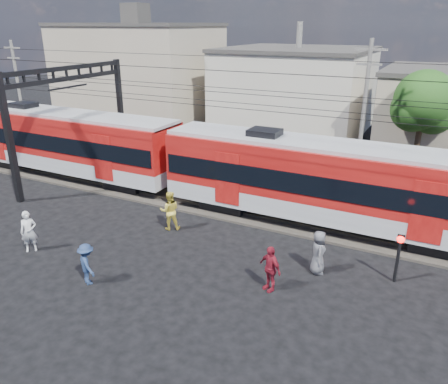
{
  "coord_description": "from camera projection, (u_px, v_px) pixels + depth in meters",
  "views": [
    {
      "loc": [
        10.28,
        -11.35,
        9.26
      ],
      "look_at": [
        1.94,
        5.0,
        2.14
      ],
      "focal_mm": 35.0,
      "sensor_mm": 36.0,
      "label": 1
    }
  ],
  "objects": [
    {
      "name": "ground",
      "position": [
        122.0,
        276.0,
        17.13
      ],
      "size": [
        120.0,
        120.0,
        0.0
      ],
      "primitive_type": "plane",
      "color": "black",
      "rests_on": "ground"
    },
    {
      "name": "track_bed",
      "position": [
        217.0,
        204.0,
        23.75
      ],
      "size": [
        70.0,
        3.4,
        0.12
      ],
      "primitive_type": "cube",
      "color": "#2D2823",
      "rests_on": "ground"
    },
    {
      "name": "rail_near",
      "position": [
        211.0,
        207.0,
        23.08
      ],
      "size": [
        70.0,
        0.12,
        0.12
      ],
      "primitive_type": "cube",
      "color": "#59544C",
      "rests_on": "track_bed"
    },
    {
      "name": "rail_far",
      "position": [
        223.0,
        197.0,
        24.33
      ],
      "size": [
        70.0,
        0.12,
        0.12
      ],
      "primitive_type": "cube",
      "color": "#59544C",
      "rests_on": "track_bed"
    },
    {
      "name": "commuter_train",
      "position": [
        331.0,
        181.0,
        20.35
      ],
      "size": [
        50.3,
        3.08,
        4.17
      ],
      "color": "black",
      "rests_on": "ground"
    },
    {
      "name": "catenary",
      "position": [
        86.0,
        98.0,
        25.58
      ],
      "size": [
        70.0,
        9.3,
        7.52
      ],
      "color": "black",
      "rests_on": "ground"
    },
    {
      "name": "building_west",
      "position": [
        140.0,
        74.0,
        42.58
      ],
      "size": [
        14.28,
        10.2,
        9.3
      ],
      "color": "tan",
      "rests_on": "ground"
    },
    {
      "name": "building_midwest",
      "position": [
        296.0,
        90.0,
        39.08
      ],
      "size": [
        12.24,
        12.24,
        7.3
      ],
      "color": "#B8B4A1",
      "rests_on": "ground"
    },
    {
      "name": "utility_pole_mid",
      "position": [
        364.0,
        110.0,
        25.41
      ],
      "size": [
        1.8,
        0.24,
        8.5
      ],
      "color": "slate",
      "rests_on": "ground"
    },
    {
      "name": "utility_pole_west",
      "position": [
        18.0,
        87.0,
        36.53
      ],
      "size": [
        1.8,
        0.24,
        8.0
      ],
      "color": "slate",
      "rests_on": "ground"
    },
    {
      "name": "tree_near",
      "position": [
        427.0,
        104.0,
        26.58
      ],
      "size": [
        3.82,
        3.64,
        6.72
      ],
      "color": "#382619",
      "rests_on": "ground"
    },
    {
      "name": "pedestrian_a",
      "position": [
        29.0,
        231.0,
        18.7
      ],
      "size": [
        0.78,
        0.79,
        1.84
      ],
      "primitive_type": "imported",
      "rotation": [
        0.0,
        0.0,
        0.81
      ],
      "color": "silver",
      "rests_on": "ground"
    },
    {
      "name": "pedestrian_b",
      "position": [
        170.0,
        211.0,
        20.7
      ],
      "size": [
        1.17,
        1.12,
        1.91
      ],
      "primitive_type": "imported",
      "rotation": [
        0.0,
        0.0,
        3.73
      ],
      "color": "gold",
      "rests_on": "ground"
    },
    {
      "name": "pedestrian_c",
      "position": [
        87.0,
        264.0,
        16.36
      ],
      "size": [
        1.22,
        1.03,
        1.64
      ],
      "primitive_type": "imported",
      "rotation": [
        0.0,
        0.0,
        2.66
      ],
      "color": "navy",
      "rests_on": "ground"
    },
    {
      "name": "pedestrian_d",
      "position": [
        270.0,
        268.0,
        15.93
      ],
      "size": [
        1.13,
        0.86,
        1.79
      ],
      "primitive_type": "imported",
      "rotation": [
        0.0,
        0.0,
        -0.47
      ],
      "color": "maroon",
      "rests_on": "ground"
    },
    {
      "name": "pedestrian_e",
      "position": [
        318.0,
        252.0,
        17.05
      ],
      "size": [
        0.87,
        1.03,
        1.79
      ],
      "primitive_type": "imported",
      "rotation": [
        0.0,
        0.0,
        1.97
      ],
      "color": "#55555B",
      "rests_on": "ground"
    },
    {
      "name": "crossing_signal",
      "position": [
        399.0,
        249.0,
        16.24
      ],
      "size": [
        0.29,
        0.29,
        2.0
      ],
      "color": "black",
      "rests_on": "ground"
    }
  ]
}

